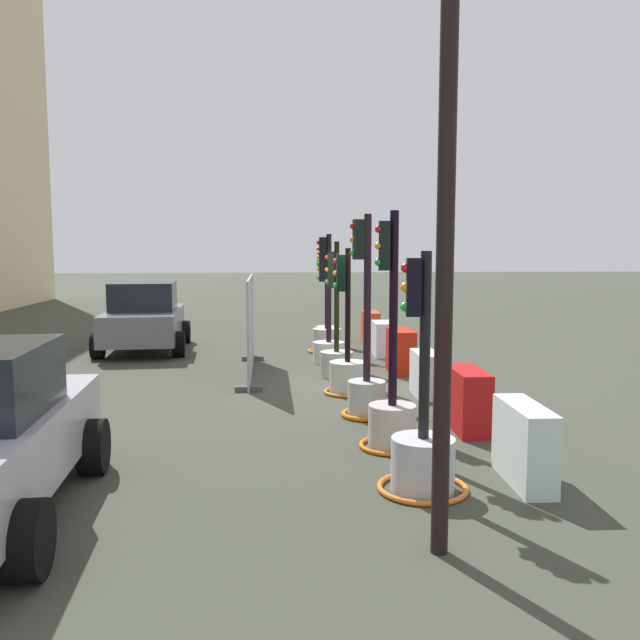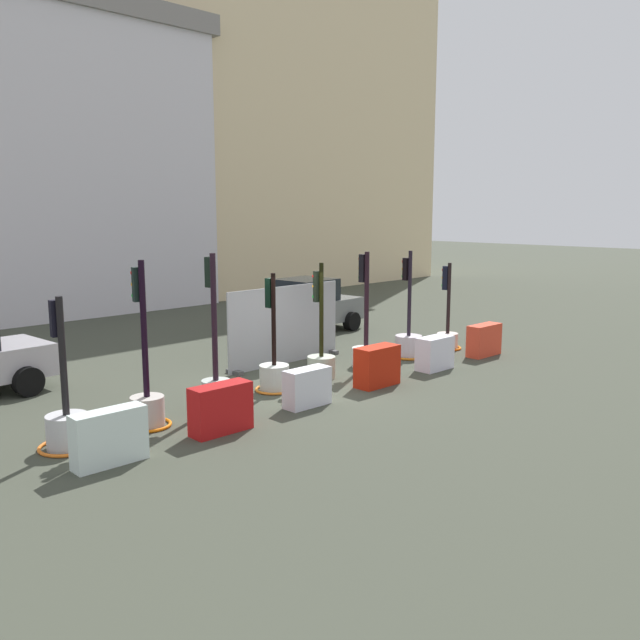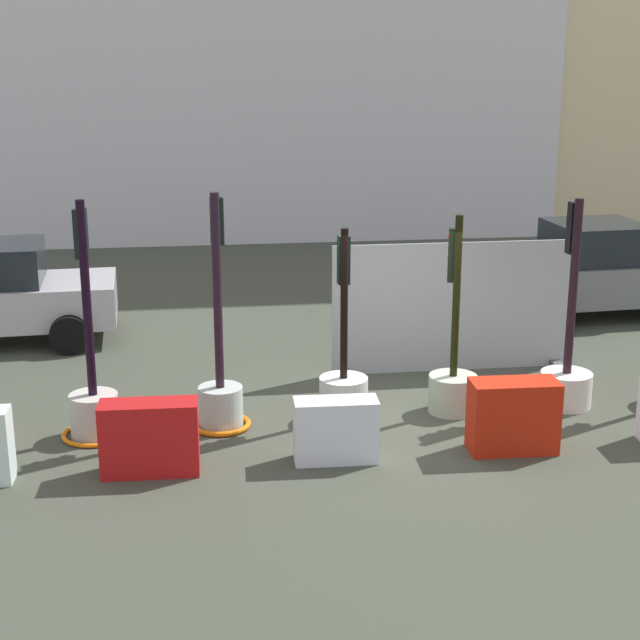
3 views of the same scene
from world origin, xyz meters
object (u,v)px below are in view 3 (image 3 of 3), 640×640
traffic_light_3 (344,387)px  traffic_light_5 (567,368)px  car_grey_saloon (594,271)px  traffic_light_1 (93,398)px  construction_barrier_2 (336,430)px  traffic_light_2 (220,387)px  construction_barrier_3 (513,416)px  traffic_light_4 (453,377)px  construction_barrier_1 (150,438)px

traffic_light_3 → traffic_light_5: (3.13, 0.05, 0.12)m
traffic_light_3 → car_grey_saloon: traffic_light_3 is taller
traffic_light_1 → construction_barrier_2: bearing=-21.6°
traffic_light_1 → car_grey_saloon: size_ratio=0.78×
traffic_light_2 → construction_barrier_3: 3.75m
traffic_light_3 → traffic_light_5: traffic_light_5 is taller
traffic_light_2 → traffic_light_4: traffic_light_2 is taller
traffic_light_2 → traffic_light_3: traffic_light_2 is taller
construction_barrier_1 → construction_barrier_3: 4.40m
traffic_light_4 → car_grey_saloon: size_ratio=0.69×
construction_barrier_2 → traffic_light_5: bearing=22.2°
traffic_light_5 → construction_barrier_2: (-3.43, -1.40, -0.17)m
traffic_light_2 → construction_barrier_3: size_ratio=2.84×
traffic_light_3 → construction_barrier_1: bearing=-150.6°
traffic_light_4 → construction_barrier_3: bearing=-74.7°
traffic_light_2 → traffic_light_5: bearing=1.7°
traffic_light_2 → construction_barrier_3: (3.53, -1.26, -0.11)m
traffic_light_2 → traffic_light_5: (4.76, 0.14, -0.00)m
construction_barrier_2 → construction_barrier_3: bearing=-0.0°
construction_barrier_1 → construction_barrier_2: 2.20m
traffic_light_2 → construction_barrier_1: 1.58m
traffic_light_2 → construction_barrier_2: bearing=-43.4°
traffic_light_2 → construction_barrier_2: (1.33, -1.26, -0.17)m
construction_barrier_3 → traffic_light_1: bearing=167.2°
construction_barrier_1 → construction_barrier_2: bearing=1.6°
traffic_light_4 → construction_barrier_3: size_ratio=2.50×
traffic_light_5 → construction_barrier_2: traffic_light_5 is taller
traffic_light_1 → traffic_light_2: bearing=3.2°
traffic_light_5 → construction_barrier_3: (-1.24, -1.40, -0.10)m
construction_barrier_2 → car_grey_saloon: bearing=45.9°
traffic_light_2 → traffic_light_3: bearing=3.3°
construction_barrier_2 → construction_barrier_3: 2.20m
traffic_light_1 → car_grey_saloon: bearing=28.6°
construction_barrier_3 → car_grey_saloon: bearing=59.2°
construction_barrier_2 → construction_barrier_1: bearing=-178.4°
traffic_light_4 → traffic_light_5: (1.62, 0.01, 0.06)m
traffic_light_2 → car_grey_saloon: size_ratio=0.79×
traffic_light_4 → construction_barrier_3: 1.44m
traffic_light_4 → traffic_light_2: bearing=-177.6°
traffic_light_5 → construction_barrier_3: size_ratio=2.67×
traffic_light_4 → car_grey_saloon: bearing=49.1°
traffic_light_1 → traffic_light_5: traffic_light_1 is taller
construction_barrier_1 → traffic_light_1: bearing=121.3°
traffic_light_1 → construction_barrier_2: 3.17m
traffic_light_4 → traffic_light_5: 1.62m
traffic_light_3 → construction_barrier_2: size_ratio=2.54×
traffic_light_2 → construction_barrier_1: bearing=-123.4°
traffic_light_2 → construction_barrier_2: traffic_light_2 is taller
traffic_light_1 → construction_barrier_3: (5.14, -1.17, -0.07)m
traffic_light_4 → traffic_light_5: traffic_light_5 is taller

